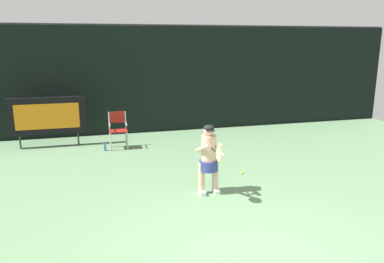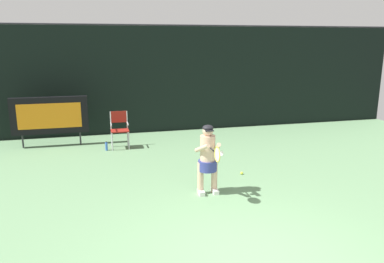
% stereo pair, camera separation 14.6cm
% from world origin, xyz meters
% --- Properties ---
extents(backdrop_screen, '(18.00, 0.12, 3.66)m').
position_xyz_m(backdrop_screen, '(0.00, 8.50, 1.81)').
color(backdrop_screen, black).
rests_on(backdrop_screen, ground).
extents(scoreboard, '(2.20, 0.21, 1.50)m').
position_xyz_m(scoreboard, '(-3.46, 7.34, 0.95)').
color(scoreboard, black).
rests_on(scoreboard, ground).
extents(umpire_chair, '(0.52, 0.44, 1.08)m').
position_xyz_m(umpire_chair, '(-1.47, 6.68, 0.62)').
color(umpire_chair, '#B7B7BC').
rests_on(umpire_chair, ground).
extents(water_bottle, '(0.07, 0.07, 0.27)m').
position_xyz_m(water_bottle, '(-1.88, 6.46, 0.12)').
color(water_bottle, blue).
rests_on(water_bottle, ground).
extents(tennis_player, '(0.54, 0.62, 1.46)m').
position_xyz_m(tennis_player, '(0.07, 2.69, 0.80)').
color(tennis_player, white).
rests_on(tennis_player, ground).
extents(tennis_racket, '(0.03, 0.60, 0.31)m').
position_xyz_m(tennis_racket, '(0.09, 2.13, 1.02)').
color(tennis_racket, black).
extents(tennis_ball_loose, '(0.07, 0.07, 0.07)m').
position_xyz_m(tennis_ball_loose, '(1.19, 3.58, 0.03)').
color(tennis_ball_loose, '#CCDB3D').
rests_on(tennis_ball_loose, ground).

